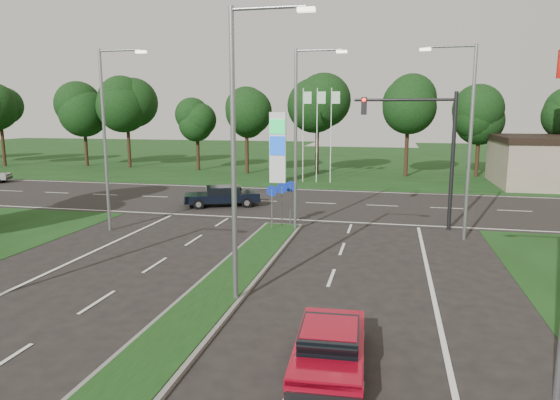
# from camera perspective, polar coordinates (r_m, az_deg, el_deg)

# --- Properties ---
(verge_far) EXTENTS (160.00, 50.00, 0.02)m
(verge_far) POSITION_cam_1_polar(r_m,az_deg,el_deg) (63.96, 7.68, 4.53)
(verge_far) COLOR black
(verge_far) RESTS_ON ground
(cross_road) EXTENTS (160.00, 12.00, 0.02)m
(cross_road) POSITION_cam_1_polar(r_m,az_deg,el_deg) (33.44, 2.98, -0.33)
(cross_road) COLOR black
(cross_road) RESTS_ON ground
(median_kerb) EXTENTS (2.00, 26.00, 0.12)m
(median_kerb) POSITION_cam_1_polar(r_m,az_deg,el_deg) (14.82, -10.53, -13.69)
(median_kerb) COLOR slate
(median_kerb) RESTS_ON ground
(streetlight_median_near) EXTENTS (2.53, 0.22, 9.00)m
(streetlight_median_near) POSITION_cam_1_polar(r_m,az_deg,el_deg) (15.15, -4.64, 6.57)
(streetlight_median_near) COLOR gray
(streetlight_median_near) RESTS_ON ground
(streetlight_median_far) EXTENTS (2.53, 0.22, 9.00)m
(streetlight_median_far) POSITION_cam_1_polar(r_m,az_deg,el_deg) (24.86, 2.25, 7.91)
(streetlight_median_far) COLOR gray
(streetlight_median_far) RESTS_ON ground
(streetlight_left_far) EXTENTS (2.53, 0.22, 9.00)m
(streetlight_left_far) POSITION_cam_1_polar(r_m,az_deg,el_deg) (26.35, -19.09, 7.49)
(streetlight_left_far) COLOR gray
(streetlight_left_far) RESTS_ON ground
(streetlight_right_far) EXTENTS (2.53, 0.22, 9.00)m
(streetlight_right_far) POSITION_cam_1_polar(r_m,az_deg,el_deg) (24.68, 20.51, 7.28)
(streetlight_right_far) COLOR gray
(streetlight_right_far) RESTS_ON ground
(traffic_signal) EXTENTS (5.10, 0.42, 7.00)m
(traffic_signal) POSITION_cam_1_polar(r_m,az_deg,el_deg) (26.52, 16.42, 6.73)
(traffic_signal) COLOR black
(traffic_signal) RESTS_ON ground
(median_signs) EXTENTS (1.16, 1.76, 2.38)m
(median_signs) POSITION_cam_1_polar(r_m,az_deg,el_deg) (25.79, 0.18, 0.47)
(median_signs) COLOR gray
(median_signs) RESTS_ON ground
(gas_pylon) EXTENTS (5.80, 1.26, 8.00)m
(gas_pylon) POSITION_cam_1_polar(r_m,az_deg,el_deg) (42.60, 0.03, 6.24)
(gas_pylon) COLOR silver
(gas_pylon) RESTS_ON ground
(treeline_far) EXTENTS (6.00, 6.00, 9.90)m
(treeline_far) POSITION_cam_1_polar(r_m,az_deg,el_deg) (48.68, 6.39, 10.92)
(treeline_far) COLOR black
(treeline_far) RESTS_ON ground
(red_sedan) EXTENTS (1.79, 3.96, 1.07)m
(red_sedan) POSITION_cam_1_polar(r_m,az_deg,el_deg) (12.26, 5.69, -16.20)
(red_sedan) COLOR maroon
(red_sedan) RESTS_ON ground
(navy_sedan) EXTENTS (5.09, 3.60, 1.30)m
(navy_sedan) POSITION_cam_1_polar(r_m,az_deg,el_deg) (32.29, -6.63, 0.51)
(navy_sedan) COLOR black
(navy_sedan) RESTS_ON ground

